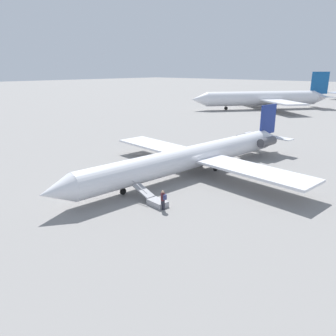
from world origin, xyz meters
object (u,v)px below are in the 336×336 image
(airplane_far_right, at_px, (265,98))
(boarding_stairs, at_px, (155,200))
(passenger, at_px, (163,199))
(airplane_main, at_px, (198,155))

(airplane_far_right, xyz_separation_m, boarding_stairs, (72.80, 26.19, -2.82))
(airplane_far_right, xyz_separation_m, passenger, (73.14, 27.56, -2.19))
(airplane_main, relative_size, boarding_stairs, 8.64)
(boarding_stairs, xyz_separation_m, passenger, (0.34, 1.37, 0.63))
(airplane_main, height_order, boarding_stairs, airplane_main)
(boarding_stairs, distance_m, passenger, 1.54)
(passenger, bearing_deg, airplane_far_right, -64.14)
(boarding_stairs, height_order, passenger, passenger)
(airplane_main, distance_m, airplane_far_right, 66.94)
(airplane_main, bearing_deg, boarding_stairs, 21.49)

